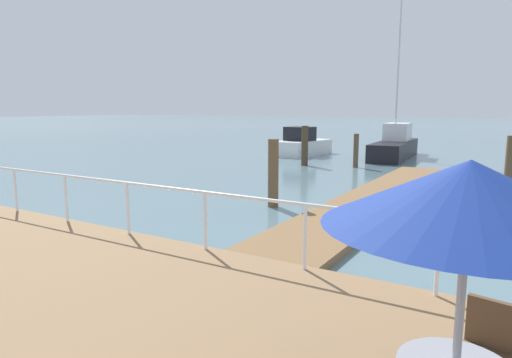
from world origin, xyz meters
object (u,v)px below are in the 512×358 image
at_px(moored_boat_2, 395,145).
at_px(patio_umbrella, 469,194).
at_px(cafe_chair_0, 488,347).
at_px(moored_boat_1, 302,145).

relative_size(moored_boat_2, patio_umbrella, 4.36).
bearing_deg(moored_boat_2, cafe_chair_0, -164.38).
distance_m(moored_boat_1, cafe_chair_0, 24.90).
bearing_deg(patio_umbrella, moored_boat_2, 14.73).
bearing_deg(moored_boat_2, patio_umbrella, -165.27).
relative_size(moored_boat_1, moored_boat_2, 0.48).
relative_size(moored_boat_2, cafe_chair_0, 10.65).
height_order(patio_umbrella, cafe_chair_0, patio_umbrella).
xyz_separation_m(moored_boat_2, cafe_chair_0, (-23.18, -6.48, 0.18)).
height_order(moored_boat_2, patio_umbrella, moored_boat_2).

